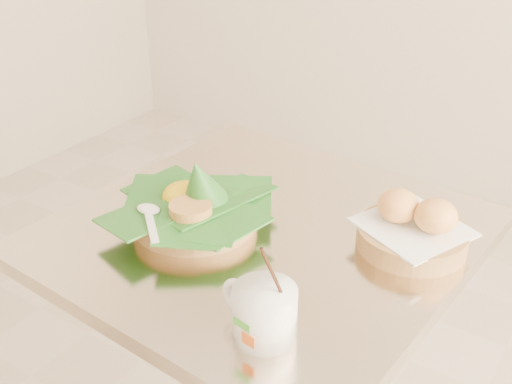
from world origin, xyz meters
The scene contains 4 objects.
cafe_table centered at (0.10, 0.05, 0.53)m, with size 0.74×0.74×0.75m.
rice_basket centered at (-0.02, 0.00, 0.79)m, with size 0.29×0.29×0.15m.
bread_basket centered at (0.35, 0.15, 0.78)m, with size 0.21×0.21×0.10m.
coffee_mug centered at (0.25, -0.19, 0.79)m, with size 0.13×0.10×0.16m.
Camera 1 is at (0.64, -0.78, 1.37)m, focal length 45.00 mm.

